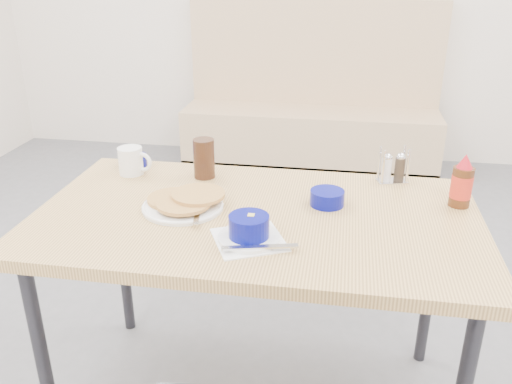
% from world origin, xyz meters
% --- Properties ---
extents(booth_bench, '(1.90, 0.56, 1.22)m').
position_xyz_m(booth_bench, '(0.00, 2.78, 0.35)').
color(booth_bench, tan).
rests_on(booth_bench, ground).
extents(dining_table, '(1.40, 0.80, 0.76)m').
position_xyz_m(dining_table, '(0.00, 0.25, 0.70)').
color(dining_table, tan).
rests_on(dining_table, ground).
extents(pancake_plate, '(0.26, 0.27, 0.05)m').
position_xyz_m(pancake_plate, '(-0.24, 0.25, 0.78)').
color(pancake_plate, white).
rests_on(pancake_plate, dining_table).
extents(coffee_mug, '(0.13, 0.09, 0.10)m').
position_xyz_m(coffee_mug, '(-0.51, 0.51, 0.81)').
color(coffee_mug, white).
rests_on(coffee_mug, dining_table).
extents(grits_setting, '(0.27, 0.25, 0.08)m').
position_xyz_m(grits_setting, '(0.01, 0.07, 0.79)').
color(grits_setting, white).
rests_on(grits_setting, dining_table).
extents(creamer_bowl, '(0.10, 0.10, 0.04)m').
position_xyz_m(creamer_bowl, '(-0.54, 0.59, 0.78)').
color(creamer_bowl, '#04096F').
rests_on(creamer_bowl, dining_table).
extents(butter_bowl, '(0.11, 0.11, 0.05)m').
position_xyz_m(butter_bowl, '(0.22, 0.35, 0.78)').
color(butter_bowl, '#04096F').
rests_on(butter_bowl, dining_table).
extents(amber_tumbler, '(0.08, 0.08, 0.14)m').
position_xyz_m(amber_tumbler, '(-0.24, 0.52, 0.83)').
color(amber_tumbler, '#321B10').
rests_on(amber_tumbler, dining_table).
extents(condiment_caddy, '(0.12, 0.09, 0.13)m').
position_xyz_m(condiment_caddy, '(0.44, 0.59, 0.80)').
color(condiment_caddy, silver).
rests_on(condiment_caddy, dining_table).
extents(syrup_bottle, '(0.07, 0.07, 0.18)m').
position_xyz_m(syrup_bottle, '(0.64, 0.42, 0.84)').
color(syrup_bottle, '#47230F').
rests_on(syrup_bottle, dining_table).
extents(sugar_wrapper, '(0.05, 0.04, 0.00)m').
position_xyz_m(sugar_wrapper, '(-0.04, 0.19, 0.76)').
color(sugar_wrapper, '#F58051').
rests_on(sugar_wrapper, dining_table).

